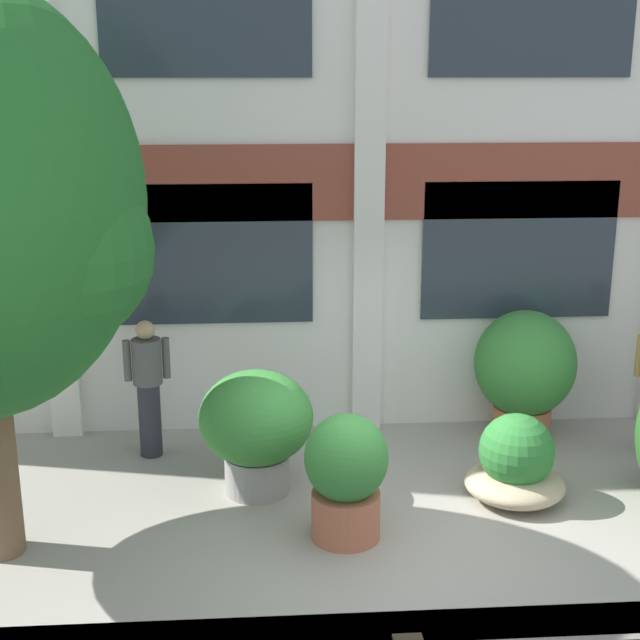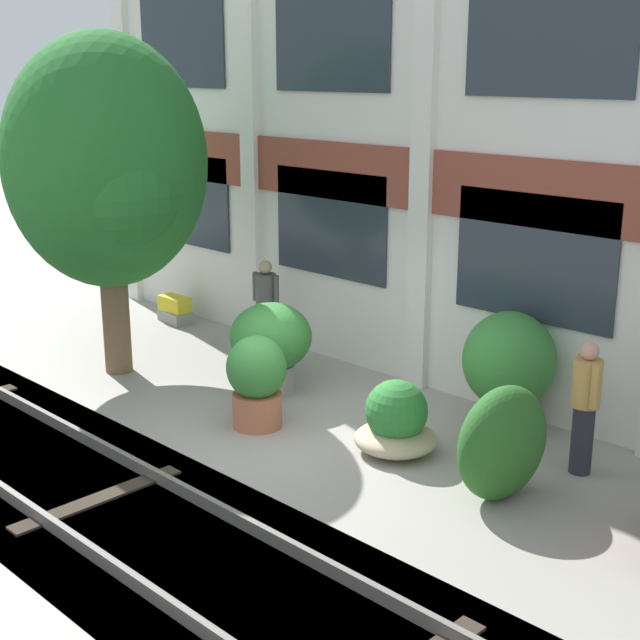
% 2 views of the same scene
% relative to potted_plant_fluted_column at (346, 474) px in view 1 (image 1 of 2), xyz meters
% --- Properties ---
extents(ground_plane, '(80.00, 80.00, 0.00)m').
position_rel_potted_plant_fluted_column_xyz_m(ground_plane, '(0.52, -0.18, -0.67)').
color(ground_plane, '#9E998E').
extents(apartment_facade, '(15.28, 0.64, 8.77)m').
position_rel_potted_plant_fluted_column_xyz_m(apartment_facade, '(0.52, 3.05, 3.69)').
color(apartment_facade, silver).
rests_on(apartment_facade, ground).
extents(potted_plant_fluted_column, '(0.81, 0.81, 1.26)m').
position_rel_potted_plant_fluted_column_xyz_m(potted_plant_fluted_column, '(0.00, 0.00, 0.00)').
color(potted_plant_fluted_column, '#B76647').
rests_on(potted_plant_fluted_column, ground).
extents(potted_plant_wide_bowl, '(1.05, 1.05, 0.94)m').
position_rel_potted_plant_fluted_column_xyz_m(potted_plant_wide_bowl, '(1.86, 0.68, -0.29)').
color(potted_plant_wide_bowl, tan).
rests_on(potted_plant_wide_bowl, ground).
extents(potted_plant_glazed_jar, '(1.23, 1.23, 1.60)m').
position_rel_potted_plant_fluted_column_xyz_m(potted_plant_glazed_jar, '(2.41, 2.31, 0.21)').
color(potted_plant_glazed_jar, '#B76647').
rests_on(potted_plant_glazed_jar, ground).
extents(potted_plant_stone_basin, '(1.21, 1.21, 1.35)m').
position_rel_potted_plant_fluted_column_xyz_m(potted_plant_stone_basin, '(-0.86, 1.04, 0.10)').
color(potted_plant_stone_basin, gray).
rests_on(potted_plant_stone_basin, ground).
extents(resident_by_doorway, '(0.52, 0.34, 1.65)m').
position_rel_potted_plant_fluted_column_xyz_m(resident_by_doorway, '(-2.10, 2.07, 0.21)').
color(resident_by_doorway, '#282833').
rests_on(resident_by_doorway, ground).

